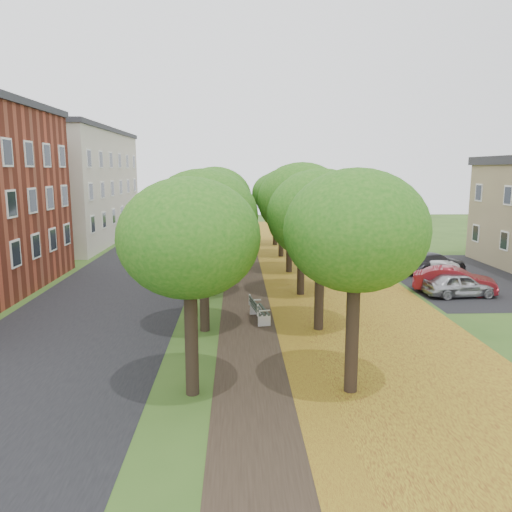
{
  "coord_description": "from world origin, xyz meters",
  "views": [
    {
      "loc": [
        -0.84,
        -14.18,
        6.68
      ],
      "look_at": [
        0.1,
        9.83,
        2.5
      ],
      "focal_mm": 35.0,
      "sensor_mm": 36.0,
      "label": 1
    }
  ],
  "objects": [
    {
      "name": "building_cream",
      "position": [
        -17.0,
        33.0,
        5.21
      ],
      "size": [
        10.3,
        20.3,
        10.4
      ],
      "color": "beige",
      "rests_on": "ground"
    },
    {
      "name": "tree_row_east",
      "position": [
        2.6,
        15.0,
        4.77
      ],
      "size": [
        4.32,
        34.32,
        6.63
      ],
      "color": "black",
      "rests_on": "ground"
    },
    {
      "name": "car_white",
      "position": [
        11.0,
        17.61,
        0.74
      ],
      "size": [
        5.82,
        4.12,
        1.47
      ],
      "primitive_type": "imported",
      "rotation": [
        0.0,
        0.0,
        1.22
      ],
      "color": "white",
      "rests_on": "ground"
    },
    {
      "name": "parking_lot",
      "position": [
        13.5,
        16.0,
        0.0
      ],
      "size": [
        9.0,
        16.0,
        0.01
      ],
      "primitive_type": "cube",
      "color": "black",
      "rests_on": "ground"
    },
    {
      "name": "bench",
      "position": [
        0.11,
        7.36,
        0.49
      ],
      "size": [
        0.89,
        2.05,
        0.94
      ],
      "rotation": [
        0.0,
        0.0,
        1.74
      ],
      "color": "#2C3731",
      "rests_on": "ground"
    },
    {
      "name": "car_red",
      "position": [
        11.0,
        11.92,
        0.71
      ],
      "size": [
        4.58,
        2.9,
        1.42
      ],
      "primitive_type": "imported",
      "rotation": [
        0.0,
        0.0,
        1.22
      ],
      "color": "maroon",
      "rests_on": "ground"
    },
    {
      "name": "leaf_verge",
      "position": [
        5.0,
        15.0,
        0.01
      ],
      "size": [
        7.5,
        70.0,
        0.01
      ],
      "primitive_type": "cube",
      "color": "#AE9C20",
      "rests_on": "ground"
    },
    {
      "name": "car_grey",
      "position": [
        11.97,
        17.32,
        0.68
      ],
      "size": [
        5.01,
        3.29,
        1.35
      ],
      "primitive_type": "imported",
      "rotation": [
        0.0,
        0.0,
        1.9
      ],
      "color": "#333338",
      "rests_on": "ground"
    },
    {
      "name": "footpath",
      "position": [
        0.0,
        15.0,
        0.0
      ],
      "size": [
        3.2,
        70.0,
        0.01
      ],
      "primitive_type": "cube",
      "color": "black",
      "rests_on": "ground"
    },
    {
      "name": "car_silver",
      "position": [
        11.0,
        11.17,
        0.65
      ],
      "size": [
        3.93,
        1.82,
        1.3
      ],
      "primitive_type": "imported",
      "rotation": [
        0.0,
        0.0,
        1.65
      ],
      "color": "#A4A5A9",
      "rests_on": "ground"
    },
    {
      "name": "tree_row_west",
      "position": [
        -2.2,
        15.0,
        4.77
      ],
      "size": [
        4.32,
        34.32,
        6.63
      ],
      "color": "black",
      "rests_on": "ground"
    },
    {
      "name": "ground",
      "position": [
        0.0,
        0.0,
        0.0
      ],
      "size": [
        120.0,
        120.0,
        0.0
      ],
      "primitive_type": "plane",
      "color": "#2D4C19",
      "rests_on": "ground"
    },
    {
      "name": "street_asphalt",
      "position": [
        -7.5,
        15.0,
        0.0
      ],
      "size": [
        8.0,
        70.0,
        0.01
      ],
      "primitive_type": "cube",
      "color": "black",
      "rests_on": "ground"
    }
  ]
}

